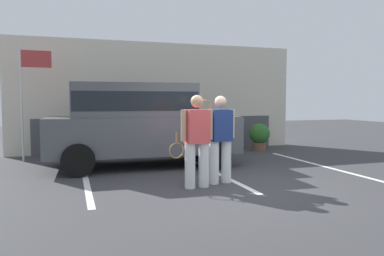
# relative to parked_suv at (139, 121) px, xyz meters

# --- Properties ---
(ground_plane) EXTENTS (40.00, 40.00, 0.00)m
(ground_plane) POSITION_rel_parked_suv_xyz_m (1.21, -2.78, -1.15)
(ground_plane) COLOR #38383A
(parking_stripe_0) EXTENTS (0.12, 4.40, 0.01)m
(parking_stripe_0) POSITION_rel_parked_suv_xyz_m (-1.35, -1.28, -1.14)
(parking_stripe_0) COLOR silver
(parking_stripe_0) RESTS_ON ground_plane
(parking_stripe_1) EXTENTS (0.12, 4.40, 0.01)m
(parking_stripe_1) POSITION_rel_parked_suv_xyz_m (1.51, -1.28, -1.14)
(parking_stripe_1) COLOR silver
(parking_stripe_1) RESTS_ON ground_plane
(parking_stripe_2) EXTENTS (0.12, 4.40, 0.01)m
(parking_stripe_2) POSITION_rel_parked_suv_xyz_m (4.37, -1.28, -1.14)
(parking_stripe_2) COLOR silver
(parking_stripe_2) RESTS_ON ground_plane
(house_frontage) EXTENTS (9.41, 0.40, 3.52)m
(house_frontage) POSITION_rel_parked_suv_xyz_m (1.21, 2.84, 0.51)
(house_frontage) COLOR beige
(house_frontage) RESTS_ON ground_plane
(parked_suv) EXTENTS (4.68, 2.32, 2.05)m
(parked_suv) POSITION_rel_parked_suv_xyz_m (0.00, 0.00, 0.00)
(parked_suv) COLOR #4C4F54
(parked_suv) RESTS_ON ground_plane
(tennis_player_man) EXTENTS (0.91, 0.32, 1.74)m
(tennis_player_man) POSITION_rel_parked_suv_xyz_m (0.62, -2.61, -0.24)
(tennis_player_man) COLOR white
(tennis_player_man) RESTS_ON ground_plane
(tennis_player_woman) EXTENTS (0.78, 0.33, 1.73)m
(tennis_player_woman) POSITION_rel_parked_suv_xyz_m (1.18, -2.40, -0.24)
(tennis_player_woman) COLOR white
(tennis_player_woman) RESTS_ON ground_plane
(potted_plant_by_porch) EXTENTS (0.67, 0.67, 0.89)m
(potted_plant_by_porch) POSITION_rel_parked_suv_xyz_m (4.31, 1.71, -0.65)
(potted_plant_by_porch) COLOR brown
(potted_plant_by_porch) RESTS_ON ground_plane
(flag_pole) EXTENTS (0.80, 0.06, 3.03)m
(flag_pole) POSITION_rel_parked_suv_xyz_m (-2.66, 1.68, 0.95)
(flag_pole) COLOR silver
(flag_pole) RESTS_ON ground_plane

